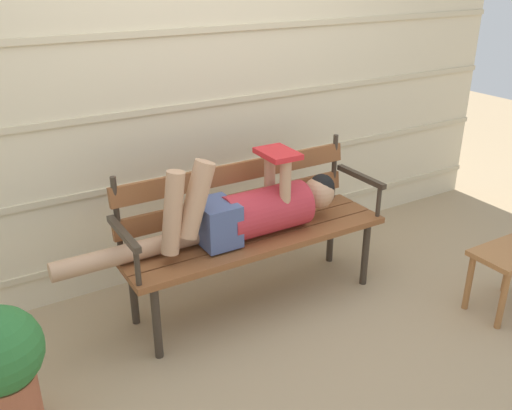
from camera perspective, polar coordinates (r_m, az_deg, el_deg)
ground_plane at (r=3.26m, az=1.60°, el=-11.34°), size 12.00×12.00×0.00m
house_siding at (r=3.43m, az=-5.70°, el=13.95°), size 4.92×0.08×2.60m
park_bench at (r=3.19m, az=-0.62°, el=-1.87°), size 1.57×0.46×0.88m
reclining_person at (r=3.06m, az=-1.01°, el=-0.61°), size 1.65×0.26×0.53m
footstool at (r=3.48m, az=24.66°, el=-5.42°), size 0.45×0.28×0.39m
potted_plant at (r=2.59m, az=-24.77°, el=-14.79°), size 0.37×0.37×0.62m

